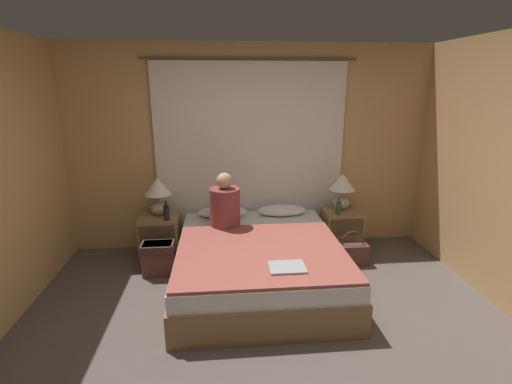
% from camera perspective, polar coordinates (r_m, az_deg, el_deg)
% --- Properties ---
extents(ground_plane, '(16.00, 16.00, 0.00)m').
position_cam_1_polar(ground_plane, '(3.23, 2.28, -22.75)').
color(ground_plane, '#564C47').
extents(wall_back, '(4.54, 0.06, 2.50)m').
position_cam_1_polar(wall_back, '(4.63, -0.92, 6.61)').
color(wall_back, tan).
rests_on(wall_back, ground_plane).
extents(curtain_panel, '(2.50, 0.03, 2.32)m').
position_cam_1_polar(curtain_panel, '(4.59, -0.85, 5.33)').
color(curtain_panel, silver).
rests_on(curtain_panel, ground_plane).
extents(bed, '(1.66, 1.94, 0.48)m').
position_cam_1_polar(bed, '(3.93, 0.40, -10.94)').
color(bed, olive).
rests_on(bed, ground_plane).
extents(nightstand_left, '(0.45, 0.41, 0.54)m').
position_cam_1_polar(nightstand_left, '(4.59, -14.44, -6.80)').
color(nightstand_left, '#937047').
rests_on(nightstand_left, ground_plane).
extents(nightstand_right, '(0.45, 0.41, 0.54)m').
position_cam_1_polar(nightstand_right, '(4.75, 12.96, -5.86)').
color(nightstand_right, '#937047').
rests_on(nightstand_right, ground_plane).
extents(lamp_left, '(0.31, 0.31, 0.45)m').
position_cam_1_polar(lamp_left, '(4.47, -14.80, 0.05)').
color(lamp_left, '#B2A899').
rests_on(lamp_left, nightstand_left).
extents(lamp_right, '(0.31, 0.31, 0.45)m').
position_cam_1_polar(lamp_right, '(4.64, 13.13, 0.76)').
color(lamp_right, '#B2A899').
rests_on(lamp_right, nightstand_right).
extents(pillow_left, '(0.60, 0.28, 0.12)m').
position_cam_1_polar(pillow_left, '(4.51, -5.22, -3.09)').
color(pillow_left, white).
rests_on(pillow_left, bed).
extents(pillow_right, '(0.60, 0.28, 0.12)m').
position_cam_1_polar(pillow_right, '(4.57, 3.99, -2.81)').
color(pillow_right, white).
rests_on(pillow_right, bed).
extents(blanket_on_bed, '(1.60, 1.36, 0.03)m').
position_cam_1_polar(blanket_on_bed, '(3.58, 0.83, -9.21)').
color(blanket_on_bed, '#994C42').
rests_on(blanket_on_bed, bed).
extents(person_left_in_bed, '(0.33, 0.33, 0.63)m').
position_cam_1_polar(person_left_in_bed, '(4.13, -4.79, -2.07)').
color(person_left_in_bed, brown).
rests_on(person_left_in_bed, bed).
extents(beer_bottle_on_left_stand, '(0.06, 0.06, 0.23)m').
position_cam_1_polar(beer_bottle_on_left_stand, '(4.33, -13.62, -3.05)').
color(beer_bottle_on_left_stand, black).
rests_on(beer_bottle_on_left_stand, nightstand_left).
extents(beer_bottle_on_right_stand, '(0.06, 0.06, 0.21)m').
position_cam_1_polar(beer_bottle_on_right_stand, '(4.50, 12.58, -2.37)').
color(beer_bottle_on_right_stand, '#2D4C28').
rests_on(beer_bottle_on_right_stand, nightstand_right).
extents(laptop_on_bed, '(0.31, 0.24, 0.02)m').
position_cam_1_polar(laptop_on_bed, '(3.27, 4.82, -11.45)').
color(laptop_on_bed, '#9EA0A5').
rests_on(laptop_on_bed, blanket_on_bed).
extents(backpack_on_floor, '(0.34, 0.23, 0.37)m').
position_cam_1_polar(backpack_on_floor, '(4.27, -14.77, -9.57)').
color(backpack_on_floor, brown).
rests_on(backpack_on_floor, ground_plane).
extents(handbag_on_floor, '(0.35, 0.16, 0.42)m').
position_cam_1_polar(handbag_on_floor, '(4.51, 14.55, -9.14)').
color(handbag_on_floor, brown).
rests_on(handbag_on_floor, ground_plane).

